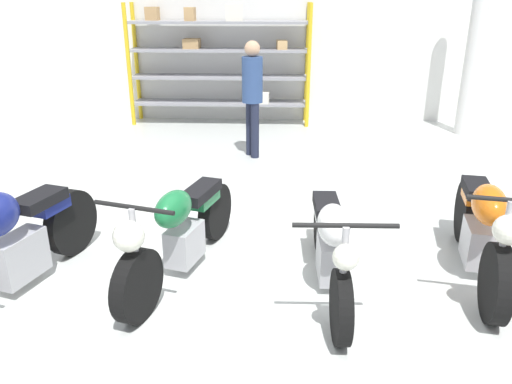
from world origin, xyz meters
TOP-DOWN VIEW (x-y plane):
  - ground_plane at (0.00, 0.00)m, footprint 30.00×30.00m
  - back_wall at (0.00, 6.45)m, footprint 30.00×0.08m
  - shelving_rack at (-0.98, 6.08)m, footprint 3.55×0.63m
  - support_pillar at (3.64, 5.39)m, footprint 0.28×0.28m
  - motorcycle_blue at (-2.05, -0.28)m, footprint 0.89×2.06m
  - motorcycle_green at (-0.67, 0.09)m, footprint 0.89×2.08m
  - motorcycle_white at (0.66, -0.10)m, footprint 0.74×2.03m
  - motorcycle_orange at (2.03, 0.18)m, footprint 0.67×2.07m
  - person_browsing at (-0.21, 3.80)m, footprint 0.43×0.43m

SIDE VIEW (x-z plane):
  - ground_plane at x=0.00m, z-range 0.00..0.00m
  - motorcycle_white at x=0.66m, z-range -0.04..0.90m
  - motorcycle_green at x=-0.67m, z-range -0.04..0.92m
  - motorcycle_orange at x=2.03m, z-range -0.04..0.98m
  - motorcycle_blue at x=-2.05m, z-range -0.05..1.01m
  - person_browsing at x=-0.21m, z-range 0.17..1.96m
  - shelving_rack at x=-0.98m, z-range 0.10..2.41m
  - back_wall at x=0.00m, z-range 0.00..3.60m
  - support_pillar at x=3.64m, z-range 0.00..3.60m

